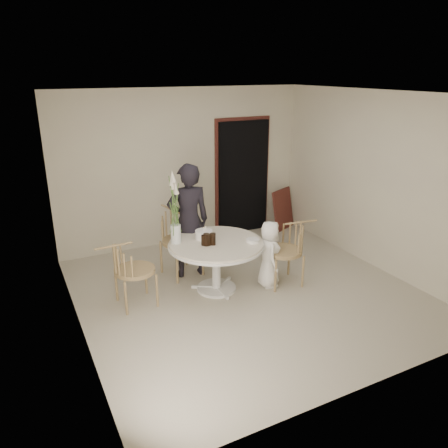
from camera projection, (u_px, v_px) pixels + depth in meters
name	position (u px, v px, depth m)	size (l,w,h in m)	color
ground	(246.00, 291.00, 6.19)	(4.50, 4.50, 0.00)	#BBB3A0
room_shell	(248.00, 180.00, 5.65)	(4.50, 4.50, 4.50)	silver
doorway	(243.00, 178.00, 8.17)	(1.00, 0.10, 2.10)	black
door_trim	(242.00, 174.00, 8.18)	(1.12, 0.03, 2.22)	maroon
table	(216.00, 250.00, 6.05)	(1.33, 1.33, 0.73)	silver
picture_frame	(283.00, 209.00, 8.51)	(0.59, 0.04, 0.79)	maroon
chair_far	(176.00, 232.00, 6.62)	(0.62, 0.65, 1.00)	#A28157
chair_right	(292.00, 243.00, 6.28)	(0.60, 0.57, 0.94)	#A28157
chair_left	(125.00, 266.00, 5.62)	(0.57, 0.53, 0.91)	#A28157
girl	(189.00, 221.00, 6.42)	(0.63, 0.41, 1.73)	black
boy	(269.00, 254.00, 6.21)	(0.48, 0.31, 0.98)	white
birthday_cake	(204.00, 234.00, 6.12)	(0.25, 0.25, 0.17)	white
cola_tumbler_a	(206.00, 240.00, 5.86)	(0.08, 0.08, 0.17)	black
cola_tumbler_b	(208.00, 240.00, 5.87)	(0.07, 0.07, 0.16)	black
cola_tumbler_c	(204.00, 240.00, 5.88)	(0.07, 0.07, 0.14)	black
cola_tumbler_d	(213.00, 239.00, 5.89)	(0.08, 0.08, 0.16)	black
plate_stack	(253.00, 240.00, 6.00)	(0.18, 0.18, 0.04)	white
flower_vase	(175.00, 213.00, 5.84)	(0.14, 0.14, 1.03)	silver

